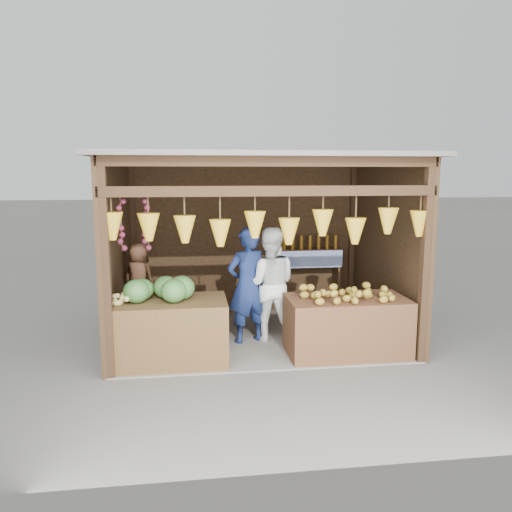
# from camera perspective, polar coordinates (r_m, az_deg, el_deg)

# --- Properties ---
(ground) EXTENTS (80.00, 80.00, 0.00)m
(ground) POSITION_cam_1_polar(r_m,az_deg,el_deg) (7.68, 0.06, -8.81)
(ground) COLOR #514F49
(ground) RESTS_ON ground
(stall_structure) EXTENTS (4.30, 3.30, 2.66)m
(stall_structure) POSITION_cam_1_polar(r_m,az_deg,el_deg) (7.28, -0.16, 3.62)
(stall_structure) COLOR slate
(stall_structure) RESTS_ON ground
(back_shelf) EXTENTS (1.25, 0.32, 1.32)m
(back_shelf) POSITION_cam_1_polar(r_m,az_deg,el_deg) (8.88, 5.69, -0.53)
(back_shelf) COLOR #382314
(back_shelf) RESTS_ON ground
(counter_left) EXTENTS (1.45, 0.85, 0.82)m
(counter_left) POSITION_cam_1_polar(r_m,az_deg,el_deg) (6.51, -9.82, -8.52)
(counter_left) COLOR #473117
(counter_left) RESTS_ON ground
(counter_right) EXTENTS (1.57, 0.85, 0.78)m
(counter_right) POSITION_cam_1_polar(r_m,az_deg,el_deg) (6.82, 10.28, -7.90)
(counter_right) COLOR #4E2E1A
(counter_right) RESTS_ON ground
(stool) EXTENTS (0.34, 0.34, 0.32)m
(stool) POSITION_cam_1_polar(r_m,az_deg,el_deg) (7.74, -13.03, -7.65)
(stool) COLOR black
(stool) RESTS_ON ground
(man_standing) EXTENTS (0.71, 0.60, 1.67)m
(man_standing) POSITION_cam_1_polar(r_m,az_deg,el_deg) (7.05, -1.00, -3.41)
(man_standing) COLOR navy
(man_standing) RESTS_ON ground
(woman_standing) EXTENTS (0.90, 0.75, 1.65)m
(woman_standing) POSITION_cam_1_polar(r_m,az_deg,el_deg) (7.19, 1.56, -3.23)
(woman_standing) COLOR white
(woman_standing) RESTS_ON ground
(vendor_seated) EXTENTS (0.63, 0.58, 1.09)m
(vendor_seated) POSITION_cam_1_polar(r_m,az_deg,el_deg) (7.57, -13.23, -2.54)
(vendor_seated) COLOR brown
(vendor_seated) RESTS_ON stool
(melon_pile) EXTENTS (1.00, 0.50, 0.32)m
(melon_pile) POSITION_cam_1_polar(r_m,az_deg,el_deg) (6.38, -10.84, -3.61)
(melon_pile) COLOR #144E18
(melon_pile) RESTS_ON counter_left
(tanfruit_pile) EXTENTS (0.34, 0.40, 0.13)m
(tanfruit_pile) POSITION_cam_1_polar(r_m,az_deg,el_deg) (6.37, -15.44, -4.69)
(tanfruit_pile) COLOR tan
(tanfruit_pile) RESTS_ON counter_left
(mango_pile) EXTENTS (1.40, 0.64, 0.22)m
(mango_pile) POSITION_cam_1_polar(r_m,az_deg,el_deg) (6.63, 10.61, -3.94)
(mango_pile) COLOR #A95F16
(mango_pile) RESTS_ON counter_right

